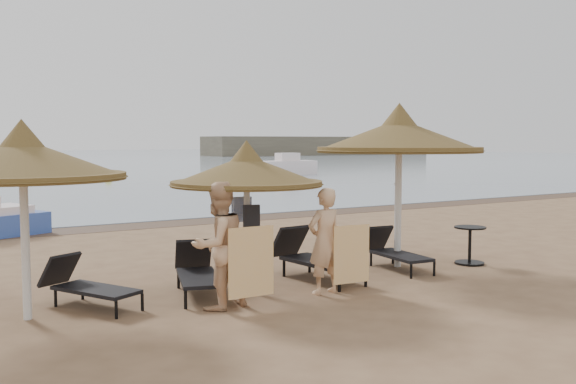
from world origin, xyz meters
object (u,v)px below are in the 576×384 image
palapa_left (23,160)px  palapa_center (247,171)px  palapa_right (399,137)px  person_right (325,233)px  lounger_near_right (312,256)px  lounger_far_right (393,250)px  side_table (470,246)px  lounger_far_left (85,284)px  person_left (218,235)px  lounger_near_left (197,271)px

palapa_left → palapa_center: 3.33m
palapa_right → person_right: (-2.46, -1.07, -1.53)m
lounger_near_right → lounger_far_right: lounger_near_right is taller
lounger_near_right → side_table: lounger_near_right is taller
lounger_far_left → person_left: bearing=-61.9°
lounger_near_right → lounger_far_left: bearing=171.9°
palapa_left → side_table: size_ratio=3.70×
lounger_far_right → person_left: person_left is taller
palapa_right → person_left: palapa_right is taller
lounger_far_left → lounger_far_right: size_ratio=0.99×
palapa_right → lounger_near_right: size_ratio=1.57×
person_left → lounger_near_left: bearing=-111.1°
palapa_left → lounger_far_right: size_ratio=1.58×
palapa_left → lounger_near_right: size_ratio=1.36×
palapa_center → palapa_right: bearing=4.8°
palapa_center → person_right: palapa_center is taller
lounger_far_left → lounger_far_right: bearing=-29.1°
palapa_right → person_right: 3.09m
palapa_right → lounger_far_left: bearing=178.8°
palapa_right → person_left: bearing=-166.7°
lounger_far_left → side_table: (7.30, -0.67, 0.02)m
person_right → lounger_near_left: bearing=-37.0°
lounger_near_right → lounger_far_right: (1.83, -0.05, -0.05)m
palapa_center → lounger_near_left: 1.78m
lounger_far_right → lounger_far_left: bearing=-176.5°
lounger_near_left → side_table: 5.59m
palapa_left → palapa_right: (6.76, 0.16, 0.34)m
palapa_right → side_table: bearing=-21.7°
lounger_near_left → lounger_near_right: bearing=15.9°
palapa_center → palapa_right: (3.44, 0.29, 0.56)m
palapa_left → lounger_near_right: (4.75, 0.14, -1.78)m
lounger_far_right → person_right: 2.57m
lounger_far_left → palapa_left: bearing=171.5°
palapa_right → lounger_far_right: size_ratio=1.82×
palapa_right → side_table: 2.63m
lounger_near_left → person_right: bearing=-15.6°
side_table → person_right: person_right is taller
palapa_right → side_table: palapa_right is taller
palapa_center → lounger_near_left: bearing=155.7°
palapa_right → lounger_far_left: palapa_right is taller
palapa_left → palapa_right: size_ratio=0.87×
palapa_left → lounger_far_right: bearing=0.8°
lounger_far_left → lounger_far_right: 5.74m
palapa_right → lounger_near_left: bearing=179.5°
lounger_far_left → person_left: person_left is taller
palapa_right → palapa_center: bearing=-175.2°
lounger_near_left → palapa_right: bearing=17.0°
palapa_left → lounger_far_left: palapa_left is taller
lounger_far_right → person_left: (-4.10, -0.93, 0.73)m
lounger_far_left → side_table: 7.33m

